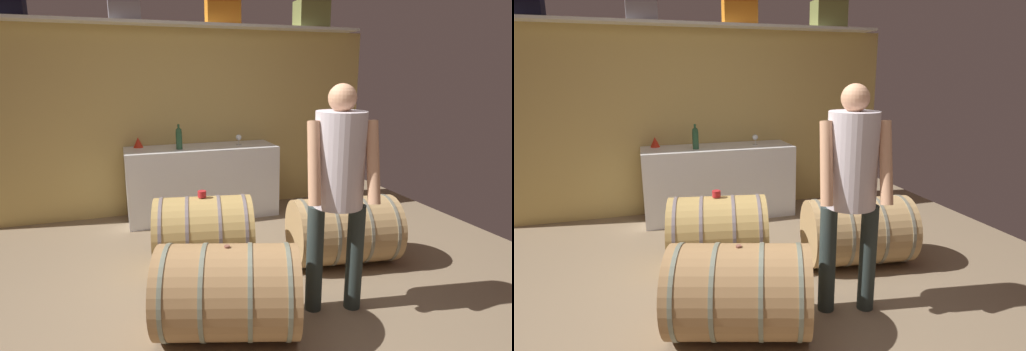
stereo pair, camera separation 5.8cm
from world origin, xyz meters
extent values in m
cube|color=#826E53|center=(0.00, 0.63, -0.01)|extent=(6.08, 8.21, 0.02)
cube|color=tan|center=(0.00, 2.50, 1.09)|extent=(4.88, 0.10, 2.19)
cube|color=silver|center=(0.00, 2.35, 2.20)|extent=(4.49, 0.40, 0.03)
cube|color=black|center=(-1.67, 2.35, 2.38)|extent=(0.39, 0.24, 0.32)
cube|color=gray|center=(-0.54, 2.35, 2.35)|extent=(0.33, 0.30, 0.26)
cube|color=orange|center=(0.55, 2.35, 2.36)|extent=(0.39, 0.19, 0.28)
cube|color=olive|center=(1.67, 2.35, 2.37)|extent=(0.39, 0.28, 0.31)
cube|color=white|center=(0.21, 2.15, 0.42)|extent=(1.74, 0.58, 0.84)
cylinder|color=#285033|center=(-0.05, 2.08, 0.94)|extent=(0.07, 0.07, 0.20)
sphere|color=#285033|center=(-0.05, 2.08, 1.05)|extent=(0.07, 0.07, 0.07)
cylinder|color=#285033|center=(-0.05, 2.08, 1.09)|extent=(0.02, 0.02, 0.07)
cylinder|color=white|center=(0.66, 2.14, 0.84)|extent=(0.07, 0.07, 0.00)
cylinder|color=white|center=(0.66, 2.14, 0.88)|extent=(0.01, 0.01, 0.06)
sphere|color=white|center=(0.66, 2.14, 0.93)|extent=(0.07, 0.07, 0.07)
sphere|color=maroon|center=(0.66, 2.14, 0.92)|extent=(0.04, 0.04, 0.04)
cone|color=red|center=(-0.49, 2.34, 0.90)|extent=(0.11, 0.11, 0.12)
cylinder|color=tan|center=(-0.05, 0.80, 0.32)|extent=(0.93, 0.77, 0.63)
cylinder|color=slate|center=(-0.40, 0.86, 0.32)|extent=(0.15, 0.64, 0.65)
cylinder|color=slate|center=(-0.18, 0.82, 0.32)|extent=(0.15, 0.64, 0.65)
cylinder|color=slate|center=(0.08, 0.78, 0.32)|extent=(0.15, 0.64, 0.65)
cylinder|color=slate|center=(0.29, 0.74, 0.32)|extent=(0.15, 0.64, 0.65)
cylinder|color=brown|center=(-0.05, 0.80, 0.65)|extent=(0.04, 0.04, 0.01)
cylinder|color=#9E764A|center=(-0.10, -0.22, 0.31)|extent=(1.04, 0.85, 0.61)
cylinder|color=slate|center=(-0.46, -0.10, 0.31)|extent=(0.21, 0.60, 0.62)
cylinder|color=slate|center=(-0.24, -0.17, 0.31)|extent=(0.21, 0.60, 0.62)
cylinder|color=slate|center=(0.03, -0.26, 0.31)|extent=(0.21, 0.60, 0.62)
cylinder|color=slate|center=(0.25, -0.33, 0.31)|extent=(0.21, 0.60, 0.62)
cylinder|color=brown|center=(-0.10, -0.22, 0.62)|extent=(0.04, 0.04, 0.01)
cylinder|color=tan|center=(1.15, 0.50, 0.30)|extent=(0.99, 0.72, 0.60)
cylinder|color=gray|center=(0.77, 0.55, 0.30)|extent=(0.11, 0.61, 0.61)
cylinder|color=gray|center=(1.01, 0.52, 0.30)|extent=(0.11, 0.61, 0.61)
cylinder|color=gray|center=(1.30, 0.48, 0.30)|extent=(0.11, 0.61, 0.61)
cylinder|color=gray|center=(1.53, 0.45, 0.30)|extent=(0.11, 0.61, 0.61)
cylinder|color=brown|center=(1.15, 0.50, 0.61)|extent=(0.04, 0.04, 0.01)
cylinder|color=red|center=(-0.06, 0.80, 0.67)|extent=(0.07, 0.07, 0.05)
cylinder|color=#2A3533|center=(0.56, -0.12, 0.39)|extent=(0.12, 0.12, 0.78)
cylinder|color=#2A3533|center=(0.84, -0.19, 0.39)|extent=(0.12, 0.12, 0.78)
cylinder|color=silver|center=(0.70, -0.15, 1.11)|extent=(0.34, 0.34, 0.65)
sphere|color=tan|center=(0.70, -0.15, 1.51)|extent=(0.19, 0.19, 0.19)
cylinder|color=tan|center=(0.49, -0.20, 1.11)|extent=(0.13, 0.21, 0.55)
cylinder|color=tan|center=(0.86, -0.29, 1.11)|extent=(0.13, 0.23, 0.55)
camera|label=1|loc=(-0.69, -2.54, 1.67)|focal=28.93mm
camera|label=2|loc=(-0.64, -2.55, 1.67)|focal=28.93mm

